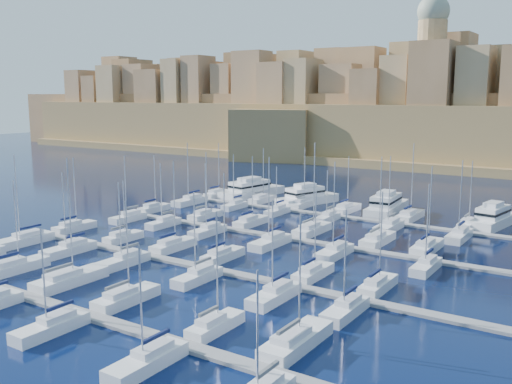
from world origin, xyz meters
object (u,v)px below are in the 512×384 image
Objects in this scene: sailboat_4 at (215,325)px; motor_yacht_b at (307,197)px; motor_yacht_c at (386,205)px; motor_yacht_d at (493,218)px; motor_yacht_a at (251,190)px; sailboat_2 at (69,279)px.

sailboat_4 is 75.47m from motor_yacht_b.
sailboat_4 is 71.28m from motor_yacht_c.
sailboat_4 is 0.87× the size of motor_yacht_d.
motor_yacht_c is at bearing -1.44° from motor_yacht_a.
motor_yacht_b is 41.65m from motor_yacht_d.
motor_yacht_c is (36.18, -0.91, -0.00)m from motor_yacht_a.
motor_yacht_d is at bearing 78.14° from sailboat_4.
motor_yacht_a and motor_yacht_b have the same top height.
sailboat_4 is (25.91, -1.46, -0.05)m from sailboat_2.
sailboat_2 is at bearing -120.66° from motor_yacht_d.
motor_yacht_b is at bearing 179.24° from motor_yacht_d.
sailboat_2 is 1.00× the size of motor_yacht_c.
sailboat_4 is at bearing -3.24° from sailboat_2.
sailboat_2 is at bearing -104.89° from motor_yacht_c.
sailboat_2 is at bearing 176.76° from sailboat_4.
sailboat_2 is 25.95m from sailboat_4.
motor_yacht_b and motor_yacht_d have the same top height.
motor_yacht_c is at bearing 75.11° from sailboat_2.
motor_yacht_b is (-26.96, 70.49, 0.99)m from sailboat_4.
sailboat_4 is 84.01m from motor_yacht_a.
motor_yacht_d is at bearing -2.47° from motor_yacht_c.
sailboat_2 is at bearing -89.12° from motor_yacht_b.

